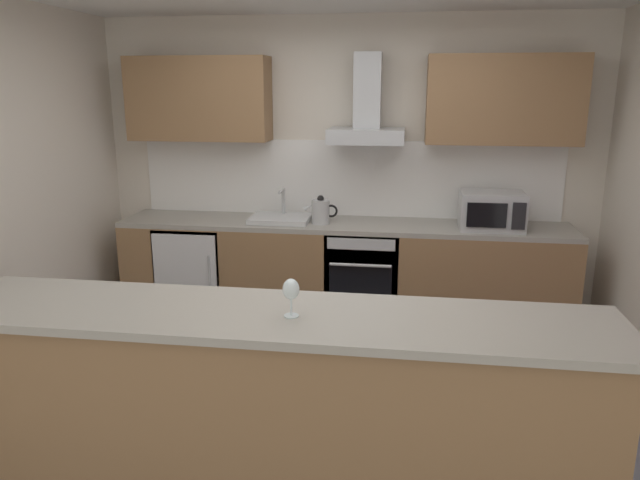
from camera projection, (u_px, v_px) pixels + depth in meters
The scene contains 13 objects.
ground at pixel (314, 420), 3.73m from camera, with size 5.30×4.82×0.02m, color slate.
wall_back at pixel (348, 169), 5.29m from camera, with size 5.30×0.12×2.60m, color silver.
backsplash_tile at pixel (347, 178), 5.24m from camera, with size 3.66×0.02×0.66m, color white.
counter_back at pixel (342, 274), 5.14m from camera, with size 3.79×0.60×0.90m.
counter_island at pixel (275, 410), 2.86m from camera, with size 3.17×0.64×1.01m.
upper_cabinets at pixel (346, 99), 4.92m from camera, with size 3.74×0.32×0.70m.
oven at pixel (363, 274), 5.09m from camera, with size 0.60×0.62×0.80m.
refrigerator at pixel (197, 271), 5.30m from camera, with size 0.58×0.60×0.85m.
microwave at pixel (492, 211), 4.77m from camera, with size 0.50×0.38×0.30m.
sink at pixel (281, 218), 5.08m from camera, with size 0.50×0.40×0.26m.
kettle at pixel (321, 211), 4.97m from camera, with size 0.29×0.15×0.24m.
range_hood at pixel (367, 115), 4.88m from camera, with size 0.62×0.45×0.72m.
wine_glass at pixel (291, 291), 2.66m from camera, with size 0.08×0.08×0.18m.
Camera 1 is at (0.52, -3.29, 2.01)m, focal length 33.51 mm.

